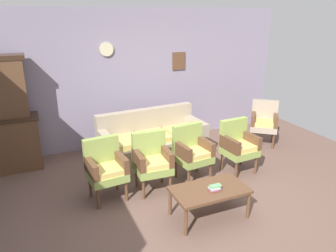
# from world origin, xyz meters

# --- Properties ---
(ground_plane) EXTENTS (7.68, 7.68, 0.00)m
(ground_plane) POSITION_xyz_m (0.00, 0.00, 0.00)
(ground_plane) COLOR brown
(wall_back_with_decor) EXTENTS (6.40, 0.09, 2.70)m
(wall_back_with_decor) POSITION_xyz_m (0.00, 2.63, 1.35)
(wall_back_with_decor) COLOR gray
(wall_back_with_decor) RESTS_ON ground
(side_cabinet) EXTENTS (1.16, 0.55, 0.93)m
(side_cabinet) POSITION_xyz_m (-2.52, 2.25, 0.47)
(side_cabinet) COLOR brown
(side_cabinet) RESTS_ON ground
(floral_couch) EXTENTS (1.98, 0.95, 0.90)m
(floral_couch) POSITION_xyz_m (-0.06, 1.67, 0.33)
(floral_couch) COLOR gray
(floral_couch) RESTS_ON ground
(armchair_row_middle) EXTENTS (0.57, 0.54, 0.90)m
(armchair_row_middle) POSITION_xyz_m (-1.15, 0.67, 0.50)
(armchair_row_middle) COLOR #849947
(armchair_row_middle) RESTS_ON ground
(armchair_by_doorway) EXTENTS (0.54, 0.52, 0.90)m
(armchair_by_doorway) POSITION_xyz_m (-0.45, 0.63, 0.50)
(armchair_by_doorway) COLOR #849947
(armchair_by_doorway) RESTS_ON ground
(armchair_near_cabinet) EXTENTS (0.57, 0.54, 0.90)m
(armchair_near_cabinet) POSITION_xyz_m (0.27, 0.70, 0.50)
(armchair_near_cabinet) COLOR #849947
(armchair_near_cabinet) RESTS_ON ground
(armchair_near_couch_end) EXTENTS (0.56, 0.53, 0.90)m
(armchair_near_couch_end) POSITION_xyz_m (1.11, 0.62, 0.50)
(armchair_near_couch_end) COLOR #849947
(armchair_near_couch_end) RESTS_ON ground
(wingback_chair_by_fireplace) EXTENTS (0.71, 0.71, 0.90)m
(wingback_chair_by_fireplace) POSITION_xyz_m (2.32, 1.45, 0.50)
(wingback_chair_by_fireplace) COLOR gray
(wingback_chair_by_fireplace) RESTS_ON ground
(coffee_table) EXTENTS (1.00, 0.56, 0.42)m
(coffee_table) POSITION_xyz_m (-0.01, -0.35, 0.38)
(coffee_table) COLOR brown
(coffee_table) RESTS_ON ground
(book_stack_on_table) EXTENTS (0.17, 0.11, 0.07)m
(book_stack_on_table) POSITION_xyz_m (0.03, -0.41, 0.45)
(book_stack_on_table) COLOR #D94378
(book_stack_on_table) RESTS_ON coffee_table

